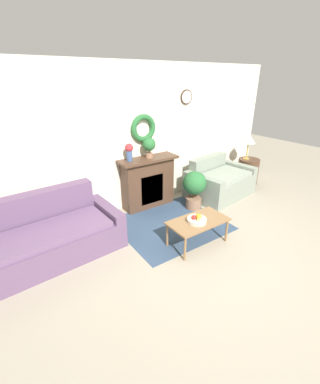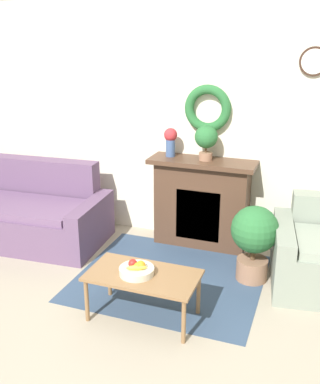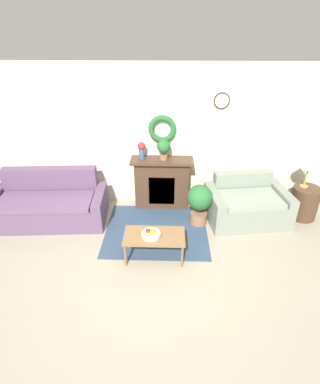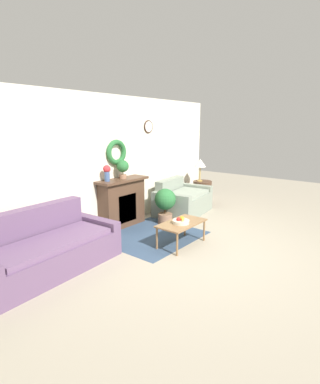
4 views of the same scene
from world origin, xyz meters
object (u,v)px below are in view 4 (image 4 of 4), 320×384
Objects in this scene: loveseat_right at (182,201)px; table_lamp at (200,164)px; coffee_table at (182,225)px; potted_plant_on_mantel at (123,167)px; couch_left at (46,250)px; side_table_by_loveseat at (202,192)px; vase_on_mantel_left at (107,172)px; potted_plant_floor_by_loveseat at (165,203)px; fireplace at (122,202)px; fruit_bowl at (181,221)px.

loveseat_right is 1.31m from table_lamp.
potted_plant_on_mantel is (0.11, 1.56, 0.88)m from coffee_table.
couch_left reaches higher than side_table_by_loveseat.
potted_plant_floor_by_loveseat is at bearing -29.74° from vase_on_mantel_left.
vase_on_mantel_left reaches higher than couch_left.
potted_plant_floor_by_loveseat is (0.77, 0.97, 0.09)m from coffee_table.
coffee_table is 2.91× the size of vase_on_mantel_left.
vase_on_mantel_left is 0.84× the size of potted_plant_on_mantel.
couch_left is 3.68m from loveseat_right.
table_lamp is at bearing -0.11° from loveseat_right.
couch_left is at bearing 178.97° from potted_plant_floor_by_loveseat.
coffee_table is 1.21× the size of potted_plant_floor_by_loveseat.
fireplace is 3.67× the size of vase_on_mantel_left.
potted_plant_floor_by_loveseat is (-1.93, -0.32, -0.63)m from table_lamp.
couch_left is at bearing 152.24° from fruit_bowl.
potted_plant_on_mantel is at bearing 84.48° from fruit_bowl.
couch_left is 3.60× the size of table_lamp.
fireplace is 1.26× the size of coffee_table.
potted_plant_on_mantel reaches higher than coffee_table.
loveseat_right is at bearing -171.81° from table_lamp.
side_table_by_loveseat reaches higher than fruit_bowl.
table_lamp is at bearing 141.34° from side_table_by_loveseat.
couch_left is 7.30× the size of fruit_bowl.
potted_plant_on_mantel is (0.03, -0.01, 0.74)m from fireplace.
coffee_table is 3.02m from side_table_by_loveseat.
potted_plant_on_mantel reaches higher than fireplace.
side_table_by_loveseat is 3.21m from vase_on_mantel_left.
table_lamp reaches higher than potted_plant_floor_by_loveseat.
potted_plant_on_mantel reaches higher than side_table_by_loveseat.
fruit_bowl is at bearing -155.86° from side_table_by_loveseat.
table_lamp is 1.56× the size of potted_plant_on_mantel.
potted_plant_on_mantel is at bearing 173.05° from side_table_by_loveseat.
potted_plant_floor_by_loveseat is at bearing -4.93° from couch_left.
vase_on_mantel_left is 0.42× the size of potted_plant_floor_by_loveseat.
potted_plant_on_mantel is 1.19m from potted_plant_floor_by_loveseat.
coffee_table is 1.56× the size of table_lamp.
loveseat_right is at bearing 10.90° from potted_plant_floor_by_loveseat.
side_table_by_loveseat is (2.81, 1.26, -0.15)m from fruit_bowl.
side_table_by_loveseat is at bearing -6.39° from vase_on_mantel_left.
vase_on_mantel_left reaches higher than loveseat_right.
table_lamp is at bearing 25.52° from coffee_table.
couch_left is 4.78m from side_table_by_loveseat.
couch_left is at bearing 153.25° from coffee_table.
fireplace reaches higher than couch_left.
vase_on_mantel_left reaches higher than fruit_bowl.
couch_left reaches higher than coffee_table.
fruit_bowl is (-0.05, -0.02, 0.09)m from coffee_table.
couch_left is 5.60× the size of potted_plant_on_mantel.
vase_on_mantel_left is (-3.06, 0.34, 0.90)m from side_table_by_loveseat.
potted_plant_floor_by_loveseat is at bearing -41.87° from potted_plant_on_mantel.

